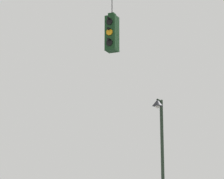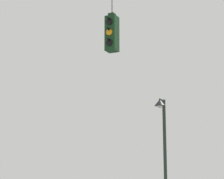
{
  "view_description": "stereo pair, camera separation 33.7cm",
  "coord_description": "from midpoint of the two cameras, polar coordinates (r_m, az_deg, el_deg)",
  "views": [
    {
      "loc": [
        5.27,
        -11.2,
        1.93
      ],
      "look_at": [
        -0.02,
        0.26,
        4.46
      ],
      "focal_mm": 70.0,
      "sensor_mm": 36.0,
      "label": 1
    },
    {
      "loc": [
        5.57,
        -11.05,
        1.93
      ],
      "look_at": [
        -0.02,
        0.26,
        4.46
      ],
      "focal_mm": 70.0,
      "sensor_mm": 36.0,
      "label": 2
    }
  ],
  "objects": [
    {
      "name": "traffic_light_near_right_pole",
      "position": [
        13.32,
        -0.74,
        7.39
      ],
      "size": [
        0.34,
        0.46,
        2.72
      ],
      "color": "#143819"
    },
    {
      "name": "street_lamp",
      "position": [
        16.03,
        5.77,
        -6.62
      ],
      "size": [
        0.39,
        0.69,
        4.75
      ],
      "color": "#233323",
      "rests_on": "ground_plane"
    }
  ]
}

